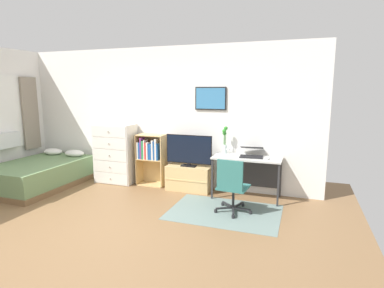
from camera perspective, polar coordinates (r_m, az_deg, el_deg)
ground_plane at (r=4.58m, az=-18.54°, el=-14.98°), size 7.20×7.20×0.00m
wall_back_with_posters at (r=6.27m, az=-5.36°, el=4.93°), size 6.12×0.09×2.70m
area_rug at (r=5.03m, az=5.91°, el=-12.17°), size 1.70×1.20×0.01m
bed at (r=6.91m, az=-25.92°, el=-4.86°), size 1.32×1.93×0.62m
dresser at (r=6.59m, az=-13.72°, el=-1.67°), size 0.81×0.46×1.20m
bookshelf at (r=6.26m, az=-7.51°, el=-1.94°), size 0.56×0.30×1.02m
tv_stand at (r=5.98m, az=-0.50°, el=-6.17°), size 0.84×0.41×0.47m
television at (r=5.84m, az=-0.58°, el=-1.22°), size 0.89×0.16×0.59m
desk at (r=5.62m, az=10.10°, el=-3.54°), size 1.17×0.56×0.74m
office_chair at (r=4.85m, az=7.24°, el=-7.36°), size 0.57×0.58×0.86m
laptop at (r=5.56m, az=10.77°, el=-1.51°), size 0.44×0.46×0.17m
computer_mouse at (r=5.39m, az=13.66°, el=-2.52°), size 0.06×0.10×0.03m
bamboo_vase at (r=5.71m, az=5.98°, el=0.55°), size 0.09×0.10×0.49m
wine_glass at (r=5.52m, az=6.60°, el=-0.76°), size 0.07×0.07×0.18m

